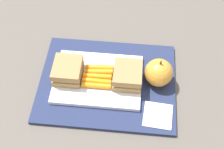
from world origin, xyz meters
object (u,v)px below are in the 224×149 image
(carrot_sticks_bundle, at_px, (98,76))
(sandwich_half_right, at_px, (128,75))
(sandwich_half_left, at_px, (68,71))
(food_tray, at_px, (98,79))
(paper_napkin, at_px, (158,115))
(apple, at_px, (159,73))

(carrot_sticks_bundle, bearing_deg, sandwich_half_right, -0.04)
(sandwich_half_left, height_order, sandwich_half_right, same)
(food_tray, distance_m, paper_napkin, 0.18)
(sandwich_half_right, bearing_deg, carrot_sticks_bundle, 179.96)
(food_tray, relative_size, sandwich_half_left, 2.88)
(food_tray, distance_m, sandwich_half_right, 0.08)
(apple, xyz_separation_m, paper_napkin, (0.00, -0.10, -0.04))
(food_tray, height_order, sandwich_half_left, sandwich_half_left)
(food_tray, relative_size, carrot_sticks_bundle, 2.94)
(sandwich_half_left, xyz_separation_m, carrot_sticks_bundle, (0.08, 0.00, -0.02))
(food_tray, height_order, apple, apple)
(food_tray, xyz_separation_m, sandwich_half_right, (0.08, 0.00, 0.03))
(food_tray, bearing_deg, sandwich_half_right, 0.00)
(sandwich_half_left, relative_size, carrot_sticks_bundle, 1.02)
(apple, bearing_deg, carrot_sticks_bundle, -174.90)
(carrot_sticks_bundle, bearing_deg, food_tray, -75.12)
(apple, height_order, paper_napkin, apple)
(sandwich_half_right, xyz_separation_m, carrot_sticks_bundle, (-0.08, 0.00, -0.02))
(food_tray, bearing_deg, paper_napkin, -29.60)
(paper_napkin, bearing_deg, carrot_sticks_bundle, 150.38)
(carrot_sticks_bundle, bearing_deg, paper_napkin, -29.62)
(food_tray, relative_size, apple, 2.72)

